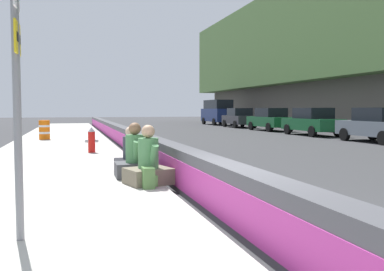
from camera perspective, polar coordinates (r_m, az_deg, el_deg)
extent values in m
plane|color=#353538|center=(6.28, 5.30, -11.64)|extent=(160.00, 160.00, 0.00)
cube|color=#B5B2A8|center=(5.88, -20.17, -12.20)|extent=(80.00, 4.40, 0.14)
cube|color=#47474C|center=(6.18, 5.32, -7.83)|extent=(76.00, 0.44, 0.85)
cube|color=#B2338C|center=(6.11, 3.32, -8.36)|extent=(74.48, 0.01, 0.54)
cylinder|color=gray|center=(5.20, -22.52, 6.55)|extent=(0.09, 0.09, 3.60)
cube|color=yellow|center=(5.25, -22.43, 12.01)|extent=(0.44, 0.02, 0.36)
cube|color=black|center=(5.25, -22.28, 12.02)|extent=(0.30, 0.01, 0.10)
cylinder|color=red|center=(15.05, -13.34, -0.87)|extent=(0.24, 0.24, 0.72)
cone|color=gray|center=(15.02, -13.37, 0.80)|extent=(0.26, 0.26, 0.16)
cylinder|color=gray|center=(15.05, -12.70, -0.72)|extent=(0.10, 0.12, 0.10)
cylinder|color=gray|center=(15.04, -13.99, -0.74)|extent=(0.10, 0.12, 0.10)
cube|color=#706651|center=(8.60, -5.88, -5.44)|extent=(0.93, 1.02, 0.32)
cylinder|color=#4C8951|center=(8.54, -5.90, -2.38)|extent=(0.41, 0.41, 0.60)
sphere|color=tan|center=(8.50, -5.92, 0.54)|extent=(0.27, 0.27, 0.27)
cylinder|color=#4C8951|center=(8.74, -6.53, -2.64)|extent=(0.34, 0.22, 0.53)
cylinder|color=#4C8951|center=(8.34, -5.23, -2.93)|extent=(0.34, 0.22, 0.53)
cube|color=#424247|center=(9.51, -7.65, -4.57)|extent=(0.74, 0.87, 0.32)
cylinder|color=#4C8951|center=(9.45, -7.68, -1.75)|extent=(0.41, 0.41, 0.61)
sphere|color=#8E6647|center=(9.42, -7.70, 0.92)|extent=(0.27, 0.27, 0.27)
cylinder|color=#4C8951|center=(9.68, -7.85, -1.99)|extent=(0.32, 0.15, 0.54)
cylinder|color=#4C8951|center=(9.23, -7.48, -2.26)|extent=(0.32, 0.15, 0.54)
cube|color=black|center=(10.48, -8.25, -3.91)|extent=(0.69, 0.80, 0.29)
cylinder|color=#333842|center=(10.43, -8.27, -1.63)|extent=(0.37, 0.37, 0.55)
sphere|color=beige|center=(10.40, -8.29, 0.53)|extent=(0.24, 0.24, 0.24)
cylinder|color=#333842|center=(10.64, -8.36, -1.83)|extent=(0.29, 0.14, 0.48)
cylinder|color=#333842|center=(10.23, -8.17, -2.04)|extent=(0.29, 0.14, 0.48)
cube|color=#4C7A3D|center=(8.14, -5.94, -5.67)|extent=(0.32, 0.22, 0.40)
cube|color=#4C7A3D|center=(8.17, -4.96, -6.05)|extent=(0.22, 0.06, 0.20)
cylinder|color=orange|center=(22.07, -19.23, 0.72)|extent=(0.52, 0.52, 0.95)
cylinder|color=white|center=(22.06, -19.24, 1.21)|extent=(0.54, 0.54, 0.10)
cylinder|color=white|center=(22.08, -19.22, 0.35)|extent=(0.54, 0.54, 0.10)
cube|color=slate|center=(22.62, 23.75, 0.87)|extent=(4.51, 1.83, 0.72)
cube|color=black|center=(22.53, 23.95, 2.61)|extent=(2.21, 1.63, 0.66)
cylinder|color=black|center=(23.26, 19.83, 0.14)|extent=(0.66, 0.22, 0.66)
cylinder|color=black|center=(24.30, 23.16, 0.21)|extent=(0.66, 0.22, 0.66)
cylinder|color=black|center=(20.98, 24.38, -0.32)|extent=(0.66, 0.22, 0.66)
cube|color=#145128|center=(27.27, 15.81, 1.46)|extent=(4.52, 1.84, 0.72)
cube|color=black|center=(27.17, 15.95, 2.90)|extent=(2.22, 1.64, 0.66)
cylinder|color=black|center=(28.08, 12.74, 0.83)|extent=(0.66, 0.23, 0.66)
cylinder|color=black|center=(28.96, 15.73, 0.86)|extent=(0.66, 0.23, 0.66)
cylinder|color=black|center=(25.61, 15.88, 0.52)|extent=(0.66, 0.23, 0.66)
cylinder|color=black|center=(26.57, 19.03, 0.56)|extent=(0.66, 0.23, 0.66)
cube|color=#145128|center=(32.45, 10.46, 1.85)|extent=(4.56, 1.95, 0.72)
cube|color=black|center=(32.35, 10.56, 3.07)|extent=(2.25, 1.69, 0.66)
cylinder|color=black|center=(33.35, 7.97, 1.31)|extent=(0.67, 0.24, 0.66)
cylinder|color=black|center=(34.14, 10.59, 1.33)|extent=(0.67, 0.24, 0.66)
cylinder|color=black|center=(30.79, 10.30, 1.09)|extent=(0.67, 0.24, 0.66)
cylinder|color=black|center=(31.64, 13.07, 1.12)|extent=(0.67, 0.24, 0.66)
cube|color=#28282D|center=(37.86, 6.35, 2.13)|extent=(4.56, 1.95, 0.72)
cube|color=black|center=(37.75, 6.41, 3.18)|extent=(2.25, 1.69, 0.66)
cylinder|color=black|center=(38.94, 4.42, 1.66)|extent=(0.67, 0.24, 0.66)
cylinder|color=black|center=(39.52, 6.80, 1.67)|extent=(0.67, 0.24, 0.66)
cylinder|color=black|center=(36.22, 5.86, 1.50)|extent=(0.67, 0.24, 0.66)
cylinder|color=black|center=(36.85, 8.39, 1.52)|extent=(0.67, 0.24, 0.66)
cube|color=navy|center=(43.88, 3.45, 2.77)|extent=(5.13, 2.05, 1.30)
cube|color=black|center=(43.79, 3.50, 4.20)|extent=(4.13, 1.83, 0.90)
cylinder|color=black|center=(45.12, 1.61, 1.97)|extent=(0.72, 0.23, 0.72)
cylinder|color=black|center=(45.75, 3.84, 1.98)|extent=(0.72, 0.23, 0.72)
cylinder|color=black|center=(42.04, 3.02, 1.85)|extent=(0.72, 0.23, 0.72)
cylinder|color=black|center=(42.72, 5.39, 1.86)|extent=(0.72, 0.23, 0.72)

